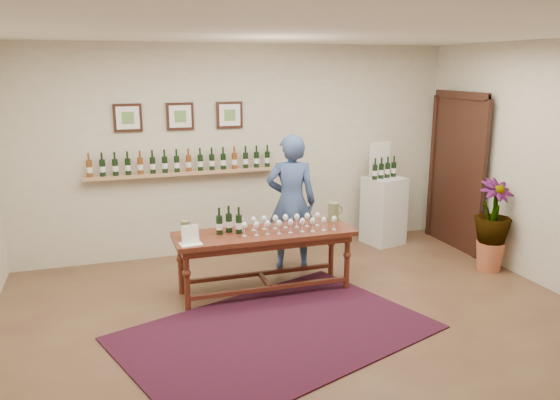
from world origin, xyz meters
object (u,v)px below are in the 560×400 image
object	(u,v)px
potted_plant	(492,225)
person	(291,202)
display_pedestal	(384,210)
tasting_table	(265,241)

from	to	relation	value
potted_plant	person	distance (m)	2.51
display_pedestal	person	size ratio (longest dim) A/B	0.57
display_pedestal	person	world-z (taller)	person
person	potted_plant	bearing A→B (deg)	176.72
display_pedestal	person	xyz separation A→B (m)	(-1.60, -0.53, 0.37)
person	display_pedestal	bearing A→B (deg)	-144.48
potted_plant	display_pedestal	bearing A→B (deg)	117.76
tasting_table	display_pedestal	xyz separation A→B (m)	(2.14, 1.17, -0.12)
display_pedestal	person	distance (m)	1.73
tasting_table	person	xyz separation A→B (m)	(0.54, 0.64, 0.25)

